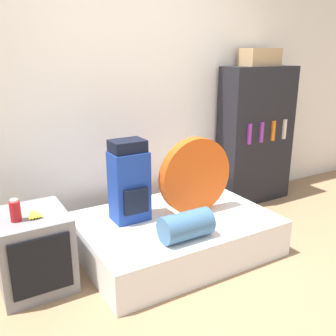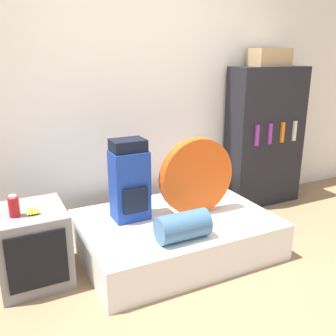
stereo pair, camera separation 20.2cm
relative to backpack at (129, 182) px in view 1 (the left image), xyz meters
The scene contains 11 objects.
ground_plane 1.24m from the backpack, 73.01° to the right, with size 16.00×16.00×0.00m, color #997551.
wall_back 0.97m from the backpack, 64.25° to the left, with size 8.00×0.05×2.60m.
bed 0.62m from the backpack, 24.89° to the right, with size 1.59×1.13×0.31m.
backpack is the anchor object (origin of this frame).
tent_bag 0.57m from the backpack, 15.85° to the right, with size 0.67×0.09×0.67m.
sleeping_roll 0.61m from the backpack, 67.76° to the right, with size 0.40×0.21×0.21m.
television 0.89m from the backpack, behind, with size 0.50×0.55×0.57m.
canister 0.91m from the backpack, behind, with size 0.07×0.07×0.16m.
banana_bunch 0.80m from the backpack, behind, with size 0.11×0.14×0.03m.
bookshelf 1.80m from the backpack, 13.18° to the left, with size 0.86×0.36×1.52m.
cardboard_box 2.05m from the backpack, 13.88° to the left, with size 0.42×0.24×0.18m.
Camera 1 is at (-1.50, -1.63, 1.66)m, focal length 40.00 mm.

